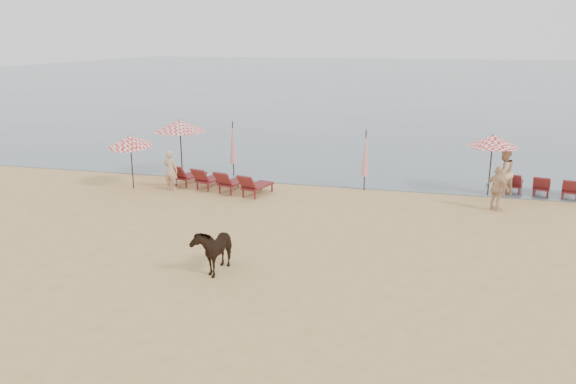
{
  "coord_description": "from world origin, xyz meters",
  "views": [
    {
      "loc": [
        4.21,
        -11.53,
        5.83
      ],
      "look_at": [
        0.0,
        5.0,
        1.1
      ],
      "focal_mm": 35.0,
      "sensor_mm": 36.0,
      "label": 1
    }
  ],
  "objects_px": {
    "umbrella_closed_right": "(365,154)",
    "umbrella_open_left_b": "(130,141)",
    "umbrella_open_right": "(493,141)",
    "beachgoer_left": "(171,170)",
    "umbrella_open_left_a": "(180,126)",
    "cow": "(214,248)",
    "lounger_cluster_right": "(542,185)",
    "beachgoer_right_b": "(497,189)",
    "lounger_cluster_left": "(220,180)",
    "beachgoer_right_a": "(503,172)",
    "umbrella_closed_left": "(233,143)"
  },
  "relations": [
    {
      "from": "umbrella_closed_right",
      "to": "cow",
      "type": "xyz_separation_m",
      "value": [
        -2.81,
        -8.8,
        -0.86
      ]
    },
    {
      "from": "umbrella_open_left_b",
      "to": "umbrella_closed_left",
      "type": "bearing_deg",
      "value": 20.67
    },
    {
      "from": "umbrella_closed_right",
      "to": "beachgoer_right_a",
      "type": "bearing_deg",
      "value": 4.68
    },
    {
      "from": "lounger_cluster_left",
      "to": "umbrella_open_left_b",
      "type": "xyz_separation_m",
      "value": [
        -3.44,
        -0.57,
        1.48
      ]
    },
    {
      "from": "umbrella_closed_left",
      "to": "beachgoer_right_b",
      "type": "height_order",
      "value": "umbrella_closed_left"
    },
    {
      "from": "umbrella_open_left_b",
      "to": "umbrella_closed_right",
      "type": "relative_size",
      "value": 0.92
    },
    {
      "from": "lounger_cluster_right",
      "to": "cow",
      "type": "distance_m",
      "value": 13.54
    },
    {
      "from": "beachgoer_right_a",
      "to": "lounger_cluster_left",
      "type": "bearing_deg",
      "value": -30.9
    },
    {
      "from": "lounger_cluster_left",
      "to": "cow",
      "type": "relative_size",
      "value": 2.91
    },
    {
      "from": "lounger_cluster_right",
      "to": "umbrella_open_left_a",
      "type": "bearing_deg",
      "value": -164.41
    },
    {
      "from": "lounger_cluster_left",
      "to": "umbrella_open_right",
      "type": "xyz_separation_m",
      "value": [
        10.15,
        1.8,
        1.68
      ]
    },
    {
      "from": "beachgoer_right_b",
      "to": "umbrella_open_right",
      "type": "bearing_deg",
      "value": -45.01
    },
    {
      "from": "umbrella_closed_right",
      "to": "beachgoer_right_b",
      "type": "relative_size",
      "value": 1.52
    },
    {
      "from": "umbrella_closed_right",
      "to": "beachgoer_left",
      "type": "height_order",
      "value": "umbrella_closed_right"
    },
    {
      "from": "umbrella_open_left_a",
      "to": "cow",
      "type": "xyz_separation_m",
      "value": [
        4.96,
        -8.9,
        -1.64
      ]
    },
    {
      "from": "lounger_cluster_left",
      "to": "lounger_cluster_right",
      "type": "bearing_deg",
      "value": 26.34
    },
    {
      "from": "umbrella_open_left_b",
      "to": "umbrella_closed_left",
      "type": "distance_m",
      "value": 4.34
    },
    {
      "from": "umbrella_open_right",
      "to": "umbrella_closed_right",
      "type": "xyz_separation_m",
      "value": [
        -4.65,
        -0.4,
        -0.64
      ]
    },
    {
      "from": "beachgoer_left",
      "to": "lounger_cluster_right",
      "type": "bearing_deg",
      "value": -163.98
    },
    {
      "from": "umbrella_open_right",
      "to": "beachgoer_right_a",
      "type": "bearing_deg",
      "value": -16.91
    },
    {
      "from": "umbrella_open_right",
      "to": "beachgoer_left",
      "type": "height_order",
      "value": "umbrella_open_right"
    },
    {
      "from": "umbrella_open_right",
      "to": "beachgoer_right_a",
      "type": "relative_size",
      "value": 1.26
    },
    {
      "from": "umbrella_open_left_b",
      "to": "umbrella_closed_left",
      "type": "height_order",
      "value": "umbrella_closed_left"
    },
    {
      "from": "umbrella_open_left_a",
      "to": "umbrella_closed_right",
      "type": "xyz_separation_m",
      "value": [
        7.78,
        -0.09,
        -0.78
      ]
    },
    {
      "from": "umbrella_open_left_a",
      "to": "beachgoer_right_a",
      "type": "relative_size",
      "value": 1.34
    },
    {
      "from": "beachgoer_left",
      "to": "beachgoer_right_b",
      "type": "height_order",
      "value": "beachgoer_left"
    },
    {
      "from": "umbrella_closed_right",
      "to": "beachgoer_left",
      "type": "distance_m",
      "value": 7.6
    },
    {
      "from": "lounger_cluster_left",
      "to": "umbrella_open_right",
      "type": "distance_m",
      "value": 10.45
    },
    {
      "from": "lounger_cluster_right",
      "to": "cow",
      "type": "bearing_deg",
      "value": -121.78
    },
    {
      "from": "beachgoer_right_a",
      "to": "umbrella_open_right",
      "type": "bearing_deg",
      "value": -38.39
    },
    {
      "from": "cow",
      "to": "beachgoer_right_b",
      "type": "distance_m",
      "value": 10.49
    },
    {
      "from": "umbrella_closed_right",
      "to": "umbrella_open_right",
      "type": "bearing_deg",
      "value": 4.94
    },
    {
      "from": "umbrella_closed_right",
      "to": "lounger_cluster_right",
      "type": "bearing_deg",
      "value": 7.85
    },
    {
      "from": "umbrella_closed_left",
      "to": "beachgoer_right_a",
      "type": "height_order",
      "value": "umbrella_closed_left"
    },
    {
      "from": "beachgoer_right_b",
      "to": "umbrella_closed_right",
      "type": "bearing_deg",
      "value": 24.16
    },
    {
      "from": "cow",
      "to": "beachgoer_left",
      "type": "bearing_deg",
      "value": 126.7
    },
    {
      "from": "lounger_cluster_left",
      "to": "lounger_cluster_right",
      "type": "relative_size",
      "value": 1.49
    },
    {
      "from": "umbrella_open_left_a",
      "to": "umbrella_open_left_b",
      "type": "bearing_deg",
      "value": -107.33
    },
    {
      "from": "umbrella_closed_left",
      "to": "cow",
      "type": "height_order",
      "value": "umbrella_closed_left"
    },
    {
      "from": "lounger_cluster_left",
      "to": "umbrella_open_left_b",
      "type": "relative_size",
      "value": 1.91
    },
    {
      "from": "lounger_cluster_right",
      "to": "beachgoer_left",
      "type": "xyz_separation_m",
      "value": [
        -13.95,
        -2.77,
        0.41
      ]
    },
    {
      "from": "beachgoer_right_a",
      "to": "umbrella_closed_left",
      "type": "bearing_deg",
      "value": -43.36
    },
    {
      "from": "lounger_cluster_left",
      "to": "cow",
      "type": "bearing_deg",
      "value": -54.49
    },
    {
      "from": "lounger_cluster_right",
      "to": "beachgoer_right_a",
      "type": "bearing_deg",
      "value": -149.19
    },
    {
      "from": "umbrella_closed_left",
      "to": "beachgoer_right_a",
      "type": "bearing_deg",
      "value": -2.77
    },
    {
      "from": "umbrella_closed_right",
      "to": "umbrella_open_left_b",
      "type": "bearing_deg",
      "value": -167.59
    },
    {
      "from": "lounger_cluster_left",
      "to": "umbrella_open_left_a",
      "type": "relative_size",
      "value": 1.68
    },
    {
      "from": "umbrella_open_left_b",
      "to": "umbrella_open_right",
      "type": "bearing_deg",
      "value": -11.9
    },
    {
      "from": "lounger_cluster_right",
      "to": "beachgoer_right_b",
      "type": "distance_m",
      "value": 3.1
    },
    {
      "from": "umbrella_open_right",
      "to": "cow",
      "type": "bearing_deg",
      "value": -148.16
    }
  ]
}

